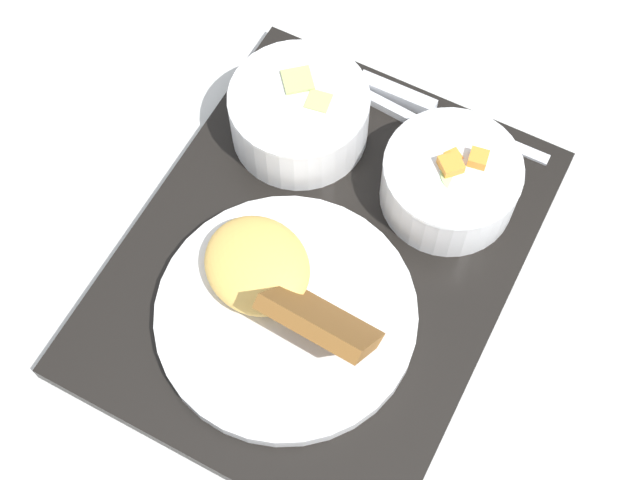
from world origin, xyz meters
name	(u,v)px	position (x,y,z in m)	size (l,w,h in m)	color
ground_plane	(320,264)	(0.00, 0.00, 0.00)	(4.00, 4.00, 0.00)	silver
serving_tray	(320,260)	(0.00, 0.00, 0.01)	(0.40, 0.32, 0.02)	black
bowl_salad	(451,180)	(-0.10, 0.07, 0.05)	(0.12, 0.12, 0.06)	white
bowl_soup	(299,112)	(-0.10, -0.07, 0.05)	(0.12, 0.12, 0.06)	white
plate_main	(283,303)	(0.06, -0.01, 0.03)	(0.22, 0.22, 0.08)	white
knife	(416,103)	(-0.18, 0.01, 0.02)	(0.02, 0.19, 0.01)	silver
spoon	(429,128)	(-0.16, 0.03, 0.02)	(0.04, 0.14, 0.01)	silver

